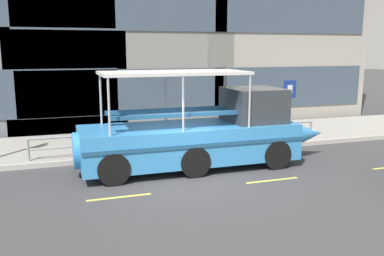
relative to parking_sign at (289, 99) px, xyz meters
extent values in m
plane|color=#3D3D3F|center=(-5.71, -3.84, -1.92)|extent=(120.00, 120.00, 0.00)
cube|color=#99968E|center=(-5.71, 1.76, -1.83)|extent=(32.00, 4.80, 0.18)
cube|color=#B2ADA3|center=(-5.71, -0.73, -1.83)|extent=(32.00, 0.18, 0.18)
cube|color=#DBD64C|center=(-8.11, -4.60, -1.92)|extent=(1.80, 0.12, 0.01)
cube|color=#DBD64C|center=(-3.31, -4.60, -1.92)|extent=(1.80, 0.12, 0.01)
cube|color=#3D4C5B|center=(-6.17, 4.53, 0.09)|extent=(10.27, 0.06, 2.21)
cube|color=#3D4C5B|center=(-6.17, 4.53, 4.10)|extent=(10.27, 0.06, 2.21)
cube|color=#3D4C5B|center=(2.87, 4.53, 0.09)|extent=(9.09, 0.06, 2.20)
cube|color=#3D4C5B|center=(2.87, 4.53, 4.09)|extent=(9.09, 0.06, 2.20)
cylinder|color=gray|center=(-4.86, -0.39, -0.97)|extent=(11.54, 0.07, 0.07)
cylinder|color=gray|center=(-4.86, -0.39, -1.35)|extent=(11.54, 0.06, 0.06)
cylinder|color=gray|center=(-10.63, -0.39, -1.35)|extent=(0.09, 0.09, 0.77)
cylinder|color=gray|center=(-8.71, -0.39, -1.35)|extent=(0.09, 0.09, 0.77)
cylinder|color=gray|center=(-6.78, -0.39, -1.35)|extent=(0.09, 0.09, 0.77)
cylinder|color=gray|center=(-4.86, -0.39, -1.35)|extent=(0.09, 0.09, 0.77)
cylinder|color=gray|center=(-2.94, -0.39, -1.35)|extent=(0.09, 0.09, 0.77)
cylinder|color=gray|center=(-1.01, -0.39, -1.35)|extent=(0.09, 0.09, 0.77)
cylinder|color=gray|center=(0.91, -0.39, -1.35)|extent=(0.09, 0.09, 0.77)
cylinder|color=#4C4F54|center=(0.00, 0.03, -0.47)|extent=(0.08, 0.08, 2.53)
cube|color=navy|center=(0.00, -0.02, 0.44)|extent=(0.60, 0.04, 0.76)
cube|color=white|center=(0.00, -0.04, 0.44)|extent=(0.24, 0.01, 0.36)
cube|color=#388CD1|center=(-5.32, -2.38, -1.03)|extent=(7.39, 2.40, 1.24)
cone|color=#388CD1|center=(-0.79, -2.38, -1.03)|extent=(1.66, 1.17, 1.17)
cylinder|color=#388CD1|center=(-9.02, -2.38, -1.03)|extent=(0.37, 1.17, 1.17)
cube|color=navy|center=(-5.32, -3.60, -0.87)|extent=(7.39, 0.04, 0.12)
sphere|color=white|center=(-0.38, -2.38, -0.98)|extent=(0.22, 0.22, 0.22)
cube|color=#33383D|center=(-2.92, -2.38, 0.18)|extent=(1.85, 2.02, 1.19)
cube|color=silver|center=(-5.88, -2.38, 1.37)|extent=(4.80, 2.21, 0.10)
cylinder|color=#B2B2B7|center=(-3.59, -1.32, 0.46)|extent=(0.07, 0.07, 1.73)
cylinder|color=#B2B2B7|center=(-3.59, -3.44, 0.46)|extent=(0.07, 0.07, 1.73)
cylinder|color=#B2B2B7|center=(-5.88, -1.32, 0.46)|extent=(0.07, 0.07, 1.73)
cylinder|color=#B2B2B7|center=(-5.88, -3.44, 0.46)|extent=(0.07, 0.07, 1.73)
cylinder|color=#B2B2B7|center=(-8.16, -1.32, 0.46)|extent=(0.07, 0.07, 1.73)
cylinder|color=#B2B2B7|center=(-8.16, -3.44, 0.46)|extent=(0.07, 0.07, 1.73)
cube|color=navy|center=(-5.88, -1.80, 0.04)|extent=(4.42, 0.28, 0.12)
cube|color=navy|center=(-5.88, -2.96, 0.04)|extent=(4.42, 0.28, 0.12)
cylinder|color=black|center=(-2.55, -1.27, -1.42)|extent=(1.00, 0.28, 1.00)
cylinder|color=black|center=(-2.55, -3.48, -1.42)|extent=(1.00, 0.28, 1.00)
cylinder|color=black|center=(-5.51, -1.27, -1.42)|extent=(1.00, 0.28, 1.00)
cylinder|color=black|center=(-5.51, -3.48, -1.42)|extent=(1.00, 0.28, 1.00)
cylinder|color=black|center=(-8.09, -1.27, -1.42)|extent=(1.00, 0.28, 1.00)
cylinder|color=black|center=(-8.09, -3.48, -1.42)|extent=(1.00, 0.28, 1.00)
cylinder|color=black|center=(-1.59, 0.86, -1.32)|extent=(0.11, 0.11, 0.83)
cylinder|color=black|center=(-1.43, 0.85, -1.32)|extent=(0.11, 0.11, 0.83)
cube|color=#236B47|center=(-1.51, 0.85, -0.61)|extent=(0.32, 0.19, 0.59)
cylinder|color=#236B47|center=(-1.71, 0.86, -0.64)|extent=(0.07, 0.07, 0.53)
cylinder|color=#236B47|center=(-1.30, 0.85, -0.64)|extent=(0.07, 0.07, 0.53)
sphere|color=beige|center=(-1.51, 0.85, -0.18)|extent=(0.23, 0.23, 0.23)
camera|label=1|loc=(-9.71, -15.72, 2.13)|focal=39.10mm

